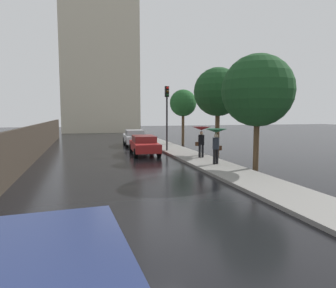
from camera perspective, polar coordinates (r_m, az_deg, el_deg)
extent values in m
plane|color=black|center=(7.71, -3.93, -15.44)|extent=(120.00, 120.00, 0.00)
cube|color=gray|center=(9.98, 26.69, -10.66)|extent=(2.20, 60.00, 0.14)
cube|color=silver|center=(26.69, -6.34, 1.03)|extent=(1.92, 4.68, 0.61)
cube|color=gray|center=(26.45, -6.31, 2.14)|extent=(1.59, 2.45, 0.45)
cylinder|color=black|center=(28.16, -8.18, 0.63)|extent=(0.25, 0.61, 0.60)
cylinder|color=black|center=(28.30, -5.11, 0.70)|extent=(0.25, 0.61, 0.60)
cylinder|color=black|center=(25.15, -7.70, 0.03)|extent=(0.25, 0.61, 0.60)
cylinder|color=black|center=(25.31, -4.27, 0.11)|extent=(0.25, 0.61, 0.60)
cube|color=maroon|center=(20.64, -4.47, -0.41)|extent=(1.80, 4.18, 0.55)
cube|color=maroon|center=(20.75, -4.55, 0.98)|extent=(1.52, 2.23, 0.43)
cylinder|color=black|center=(21.92, -6.91, -0.80)|extent=(0.25, 0.61, 0.60)
cylinder|color=black|center=(22.12, -3.08, -0.70)|extent=(0.25, 0.61, 0.60)
cylinder|color=black|center=(19.24, -6.06, -1.70)|extent=(0.25, 0.61, 0.60)
cylinder|color=black|center=(19.47, -1.71, -1.58)|extent=(0.25, 0.61, 0.60)
cube|color=navy|center=(3.56, -21.85, -20.84)|extent=(1.73, 2.36, 0.49)
cylinder|color=black|center=(5.22, -10.79, -22.46)|extent=(0.26, 0.67, 0.66)
cylinder|color=black|center=(16.05, 8.68, -2.38)|extent=(0.14, 0.14, 0.78)
cylinder|color=black|center=(16.15, 9.20, -2.34)|extent=(0.14, 0.14, 0.78)
cylinder|color=#232833|center=(16.02, 8.98, 0.10)|extent=(0.35, 0.35, 0.60)
sphere|color=beige|center=(15.98, 9.00, 1.56)|extent=(0.21, 0.21, 0.21)
cube|color=#3F2314|center=(16.19, 9.69, -0.75)|extent=(0.22, 0.14, 0.24)
cylinder|color=#4C4C51|center=(15.99, 9.00, 1.35)|extent=(0.02, 0.02, 0.82)
cone|color=#144C2D|center=(15.97, 9.02, 2.47)|extent=(1.10, 1.10, 0.19)
cylinder|color=black|center=(18.44, 6.51, -1.32)|extent=(0.14, 0.14, 0.77)
cylinder|color=black|center=(18.42, 5.96, -1.32)|extent=(0.14, 0.14, 0.77)
cylinder|color=black|center=(18.36, 6.26, 0.79)|extent=(0.36, 0.36, 0.59)
sphere|color=tan|center=(18.33, 6.27, 2.04)|extent=(0.21, 0.21, 0.21)
cube|color=#3F2314|center=(18.35, 5.44, 0.02)|extent=(0.22, 0.15, 0.24)
cylinder|color=#4C4C51|center=(18.33, 6.27, 1.91)|extent=(0.02, 0.02, 0.84)
cone|color=maroon|center=(18.31, 6.28, 2.91)|extent=(1.08, 1.08, 0.19)
cylinder|color=black|center=(21.70, -0.21, 3.79)|extent=(0.12, 0.12, 3.80)
cube|color=black|center=(21.74, -0.21, 9.80)|extent=(0.26, 0.26, 0.75)
sphere|color=red|center=(21.60, -0.09, 10.49)|extent=(0.17, 0.17, 0.17)
sphere|color=#392405|center=(21.58, -0.09, 9.83)|extent=(0.17, 0.17, 0.17)
sphere|color=black|center=(21.56, -0.09, 9.17)|extent=(0.17, 0.17, 0.17)
cylinder|color=#4C3823|center=(15.38, 16.21, 0.11)|extent=(0.27, 0.27, 2.67)
sphere|color=#19421E|center=(15.35, 16.48, 9.61)|extent=(3.46, 3.46, 3.46)
cylinder|color=#4C3823|center=(27.14, 2.83, 2.91)|extent=(0.25, 0.25, 2.89)
sphere|color=#1E5123|center=(27.12, 2.85, 7.71)|extent=(2.36, 2.36, 2.36)
cylinder|color=#4C3823|center=(20.27, 9.23, 2.16)|extent=(0.29, 0.29, 3.08)
sphere|color=#19421E|center=(20.28, 9.35, 9.63)|extent=(3.15, 3.15, 3.15)
cube|color=beige|center=(50.52, -12.63, 15.83)|extent=(11.49, 11.75, 23.49)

